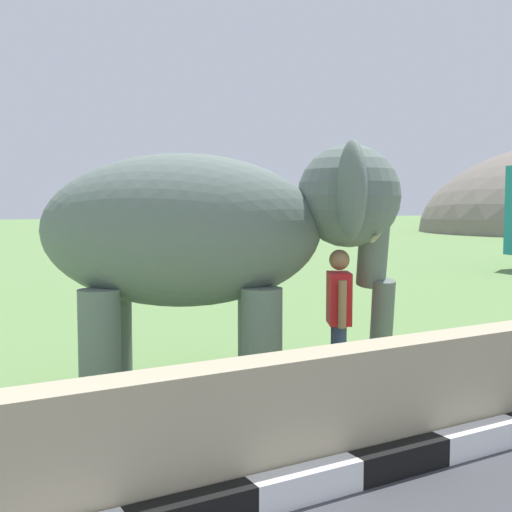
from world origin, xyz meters
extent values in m
cube|color=white|center=(2.80, 3.90, 0.12)|extent=(0.90, 0.20, 0.24)
cube|color=black|center=(3.70, 3.90, 0.12)|extent=(0.90, 0.20, 0.24)
cube|color=white|center=(4.60, 3.90, 0.12)|extent=(0.90, 0.20, 0.24)
cube|color=tan|center=(2.00, 4.20, 0.50)|extent=(28.00, 0.36, 1.00)
cylinder|color=slate|center=(4.01, 6.76, 0.64)|extent=(0.44, 0.44, 1.27)
cylinder|color=slate|center=(3.62, 5.95, 0.64)|extent=(0.44, 0.44, 1.27)
cylinder|color=slate|center=(2.47, 7.49, 0.64)|extent=(0.44, 0.44, 1.27)
cylinder|color=slate|center=(2.08, 6.68, 0.64)|extent=(0.44, 0.44, 1.27)
ellipsoid|color=slate|center=(3.05, 6.72, 1.87)|extent=(3.49, 2.79, 1.70)
sphere|color=slate|center=(4.73, 5.91, 2.25)|extent=(1.16, 1.16, 1.16)
ellipsoid|color=#D84C8C|center=(4.99, 5.78, 2.40)|extent=(0.60, 0.73, 0.44)
ellipsoid|color=slate|center=(4.94, 6.68, 2.30)|extent=(0.61, 0.92, 1.00)
ellipsoid|color=slate|center=(4.26, 5.27, 2.30)|extent=(0.61, 0.92, 1.00)
cylinder|color=slate|center=(4.99, 5.78, 1.70)|extent=(0.54, 0.64, 1.00)
cylinder|color=slate|center=(5.10, 5.73, 0.90)|extent=(0.40, 0.45, 0.83)
cone|color=beige|center=(5.06, 6.06, 1.80)|extent=(0.37, 0.57, 0.22)
cone|color=beige|center=(4.82, 5.56, 1.80)|extent=(0.37, 0.57, 0.22)
cylinder|color=navy|center=(4.61, 5.94, 0.41)|extent=(0.15, 0.15, 0.82)
cylinder|color=navy|center=(4.51, 5.76, 0.41)|extent=(0.15, 0.15, 0.82)
cube|color=red|center=(4.56, 5.85, 1.11)|extent=(0.40, 0.47, 0.58)
cylinder|color=#9E7251|center=(4.69, 6.08, 1.08)|extent=(0.14, 0.16, 0.53)
cylinder|color=#9E7251|center=(4.44, 5.62, 1.08)|extent=(0.13, 0.14, 0.52)
sphere|color=#9E7251|center=(4.56, 5.85, 1.54)|extent=(0.23, 0.23, 0.23)
camera|label=1|loc=(0.29, 0.22, 2.13)|focal=44.31mm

